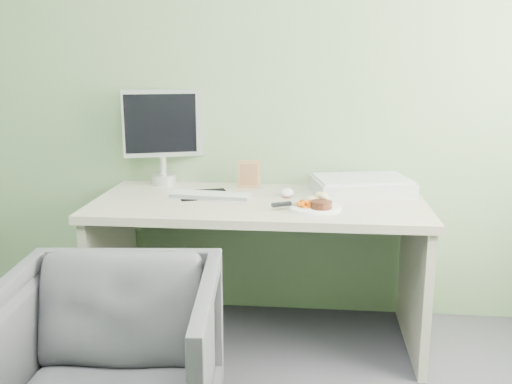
# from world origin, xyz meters

# --- Properties ---
(wall_back) EXTENTS (3.50, 0.00, 3.50)m
(wall_back) POSITION_xyz_m (0.00, 2.00, 1.35)
(wall_back) COLOR #6A855D
(wall_back) RESTS_ON floor
(desk) EXTENTS (1.60, 0.75, 0.73)m
(desk) POSITION_xyz_m (0.00, 1.62, 0.55)
(desk) COLOR beige
(desk) RESTS_ON floor
(plate) EXTENTS (0.24, 0.24, 0.01)m
(plate) POSITION_xyz_m (0.27, 1.48, 0.74)
(plate) COLOR white
(plate) RESTS_ON desk
(steak) EXTENTS (0.11, 0.11, 0.03)m
(steak) POSITION_xyz_m (0.30, 1.45, 0.76)
(steak) COLOR black
(steak) RESTS_ON plate
(potato_pile) EXTENTS (0.11, 0.10, 0.05)m
(potato_pile) POSITION_xyz_m (0.29, 1.54, 0.77)
(potato_pile) COLOR tan
(potato_pile) RESTS_ON plate
(carrot_heap) EXTENTS (0.06, 0.05, 0.04)m
(carrot_heap) POSITION_xyz_m (0.23, 1.47, 0.76)
(carrot_heap) COLOR #FF6305
(carrot_heap) RESTS_ON plate
(steak_knife) EXTENTS (0.23, 0.13, 0.02)m
(steak_knife) POSITION_xyz_m (0.15, 1.47, 0.75)
(steak_knife) COLOR silver
(steak_knife) RESTS_ON plate
(mousepad) EXTENTS (0.31, 0.29, 0.00)m
(mousepad) POSITION_xyz_m (-0.29, 1.70, 0.73)
(mousepad) COLOR black
(mousepad) RESTS_ON desk
(keyboard) EXTENTS (0.40, 0.16, 0.02)m
(keyboard) POSITION_xyz_m (-0.24, 1.64, 0.74)
(keyboard) COLOR white
(keyboard) RESTS_ON desk
(computer_mouse) EXTENTS (0.07, 0.12, 0.04)m
(computer_mouse) POSITION_xyz_m (0.13, 1.71, 0.75)
(computer_mouse) COLOR white
(computer_mouse) RESTS_ON desk
(photo_frame) EXTENTS (0.12, 0.02, 0.15)m
(photo_frame) POSITION_xyz_m (-0.08, 1.88, 0.80)
(photo_frame) COLOR #997947
(photo_frame) RESTS_ON desk
(eyedrop_bottle) EXTENTS (0.03, 0.03, 0.08)m
(eyedrop_bottle) POSITION_xyz_m (-0.03, 1.93, 0.76)
(eyedrop_bottle) COLOR white
(eyedrop_bottle) RESTS_ON desk
(scanner) EXTENTS (0.53, 0.41, 0.07)m
(scanner) POSITION_xyz_m (0.50, 1.81, 0.77)
(scanner) COLOR #B1B3B9
(scanner) RESTS_ON desk
(monitor) EXTENTS (0.42, 0.17, 0.51)m
(monitor) POSITION_xyz_m (-0.55, 1.94, 1.02)
(monitor) COLOR silver
(monitor) RESTS_ON desk
(desk_chair) EXTENTS (0.81, 0.83, 0.69)m
(desk_chair) POSITION_xyz_m (-0.43, 0.66, 0.35)
(desk_chair) COLOR #3A393F
(desk_chair) RESTS_ON floor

